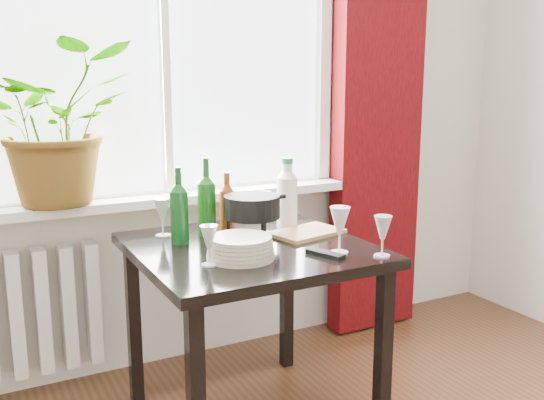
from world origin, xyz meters
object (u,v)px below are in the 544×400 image
wineglass_back_left (162,217)px  wineglass_front_left (209,245)px  plate_stack (241,248)px  fondue_pot (252,217)px  wine_bottle_right (206,196)px  cutting_board (307,232)px  wine_bottle_left (179,205)px  wineglass_front_right (340,230)px  potted_plant (58,123)px  wineglass_far_right (383,236)px  tv_remote (325,254)px  radiator (2,317)px  wineglass_back_center (262,212)px  table (250,268)px  bottle_amber (227,202)px  cleaning_bottle (287,193)px

wineglass_back_left → wineglass_front_left: size_ratio=1.10×
plate_stack → fondue_pot: size_ratio=0.95×
wine_bottle_right → cutting_board: (0.36, -0.18, -0.15)m
wine_bottle_right → wineglass_front_left: 0.42m
wine_bottle_left → wineglass_front_right: 0.61m
potted_plant → fondue_pot: potted_plant is taller
plate_stack → fondue_pot: 0.28m
wine_bottle_right → wineglass_back_left: (-0.16, 0.06, -0.08)m
potted_plant → cutting_board: potted_plant is taller
wine_bottle_left → wineglass_front_right: bearing=-40.5°
wineglass_far_right → potted_plant: bearing=133.9°
wineglass_front_left → wine_bottle_left: bearing=88.8°
plate_stack → cutting_board: plate_stack is taller
wineglass_back_left → tv_remote: wineglass_back_left is taller
radiator → wineglass_back_center: 1.18m
table → tv_remote: (0.17, -0.26, 0.10)m
table → tv_remote: size_ratio=5.68×
wine_bottle_right → wineglass_back_center: 0.23m
table → bottle_amber: (0.00, 0.22, 0.22)m
wine_bottle_right → wineglass_far_right: bearing=-52.6°
potted_plant → wineglass_back_left: size_ratio=4.26×
table → fondue_pot: size_ratio=3.36×
potted_plant → wineglass_front_right: bearing=-46.4°
potted_plant → fondue_pot: size_ratio=2.63×
table → wineglass_front_right: wineglass_front_right is taller
wineglass_back_left → plate_stack: wineglass_back_left is taller
wineglass_back_center → plate_stack: (-0.22, -0.28, -0.05)m
wine_bottle_left → wineglass_back_center: (0.35, -0.01, -0.06)m
radiator → wineglass_far_right: 1.61m
table → bottle_amber: 0.31m
wine_bottle_right → fondue_pot: (0.14, -0.13, -0.07)m
wineglass_front_right → tv_remote: wineglass_front_right is taller
wineglass_back_center → fondue_pot: wineglass_back_center is taller
radiator → plate_stack: plate_stack is taller
radiator → potted_plant: 0.84m
radiator → cleaning_bottle: (1.10, -0.47, 0.51)m
bottle_amber → fondue_pot: bearing=-70.6°
plate_stack → cutting_board: size_ratio=0.85×
potted_plant → wineglass_front_left: size_ratio=4.69×
wineglass_front_left → plate_stack: 0.13m
bottle_amber → tv_remote: bearing=-70.4°
bottle_amber → fondue_pot: size_ratio=0.99×
radiator → fondue_pot: bearing=-31.2°
wine_bottle_right → tv_remote: 0.56m
fondue_pot → wine_bottle_right: bearing=142.1°
table → wineglass_front_right: 0.39m
bottle_amber → wineglass_back_center: 0.15m
wineglass_far_right → wineglass_front_left: (-0.58, 0.19, -0.00)m
cleaning_bottle → wineglass_back_left: size_ratio=1.94×
wineglass_back_center → tv_remote: wineglass_back_center is taller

